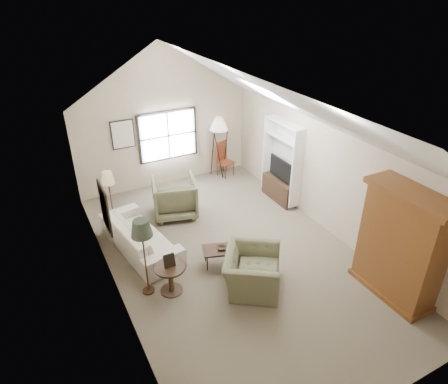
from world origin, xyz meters
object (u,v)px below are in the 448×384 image
armchair_near (252,270)px  side_chair (226,159)px  sofa (140,236)px  coffee_table (222,256)px  side_table (171,279)px  armoire (401,245)px  armchair_far (174,197)px

armchair_near → side_chair: (1.86, 4.60, 0.14)m
sofa → coffee_table: 1.90m
sofa → armchair_near: bearing=-153.9°
side_table → sofa: bearing=93.6°
armoire → coffee_table: armoire is taller
armoire → armchair_near: armoire is taller
armchair_near → coffee_table: size_ratio=1.51×
side_chair → armoire: bearing=-101.0°
sofa → side_chair: side_chair is taller
armchair_far → side_table: 2.86m
armoire → side_chair: armoire is taller
side_table → side_chair: (3.32, 4.00, 0.23)m
armoire → side_table: bearing=152.2°
sofa → side_table: (0.10, -1.60, -0.05)m
coffee_table → armchair_far: bearing=92.9°
armchair_near → coffee_table: bearing=49.0°
armchair_far → side_table: bearing=82.0°
armchair_near → side_table: 1.57m
armoire → side_table: armoire is taller
coffee_table → side_chair: size_ratio=0.75×
armoire → side_table: (-3.76, 1.98, -0.80)m
coffee_table → armoire: bearing=-41.7°
armchair_near → armchair_far: 3.23m
armchair_far → side_chair: bearing=-132.6°
armoire → armchair_near: size_ratio=1.84×
side_chair → sofa: bearing=-160.2°
armchair_near → side_table: size_ratio=1.99×
side_chair → armchair_far: bearing=-163.1°
armchair_near → coffee_table: 0.91m
sofa → armchair_near: (1.55, -2.20, 0.04)m
armchair_near → coffee_table: armchair_near is taller
armchair_near → sofa: bearing=70.4°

